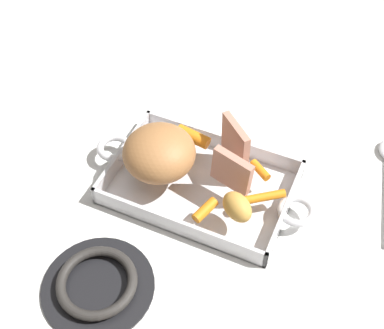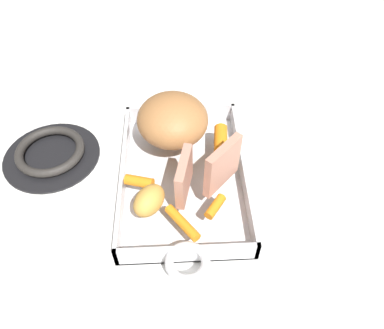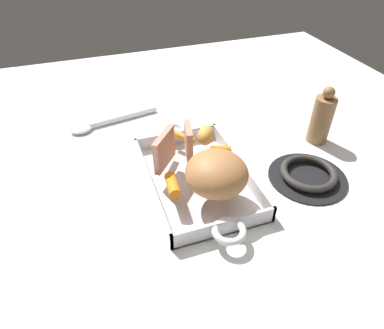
{
  "view_description": "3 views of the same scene",
  "coord_description": "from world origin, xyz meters",
  "px_view_note": "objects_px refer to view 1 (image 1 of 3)",
  "views": [
    {
      "loc": [
        0.22,
        -0.52,
        0.73
      ],
      "look_at": [
        -0.01,
        -0.01,
        0.07
      ],
      "focal_mm": 48.38,
      "sensor_mm": 36.0,
      "label": 1
    },
    {
      "loc": [
        0.43,
        -0.01,
        0.52
      ],
      "look_at": [
        0.03,
        0.01,
        0.07
      ],
      "focal_mm": 35.69,
      "sensor_mm": 36.0,
      "label": 2
    },
    {
      "loc": [
        -0.53,
        0.19,
        0.51
      ],
      "look_at": [
        -0.0,
        0.01,
        0.05
      ],
      "focal_mm": 31.64,
      "sensor_mm": 36.0,
      "label": 3
    }
  ],
  "objects_px": {
    "baby_carrot_southeast": "(205,210)",
    "baby_carrot_short": "(193,137)",
    "pork_roast": "(159,153)",
    "roast_slice_outer": "(231,173)",
    "baby_carrot_southwest": "(260,170)",
    "potato_golden_large": "(237,207)",
    "roast_slice_thick": "(235,142)",
    "roasting_dish": "(201,184)",
    "baby_carrot_long": "(265,197)",
    "stove_burner_rear": "(97,284)"
  },
  "relations": [
    {
      "from": "baby_carrot_southeast",
      "to": "baby_carrot_short",
      "type": "bearing_deg",
      "value": 120.86
    },
    {
      "from": "pork_roast",
      "to": "roast_slice_outer",
      "type": "xyz_separation_m",
      "value": [
        0.13,
        0.01,
        -0.0
      ]
    },
    {
      "from": "baby_carrot_southwest",
      "to": "roast_slice_outer",
      "type": "bearing_deg",
      "value": -126.69
    },
    {
      "from": "baby_carrot_short",
      "to": "potato_golden_large",
      "type": "xyz_separation_m",
      "value": [
        0.13,
        -0.12,
        0.01
      ]
    },
    {
      "from": "roast_slice_outer",
      "to": "baby_carrot_southeast",
      "type": "xyz_separation_m",
      "value": [
        -0.02,
        -0.07,
        -0.03
      ]
    },
    {
      "from": "roast_slice_thick",
      "to": "baby_carrot_southwest",
      "type": "bearing_deg",
      "value": -15.19
    },
    {
      "from": "roast_slice_outer",
      "to": "baby_carrot_southeast",
      "type": "height_order",
      "value": "roast_slice_outer"
    },
    {
      "from": "roasting_dish",
      "to": "pork_roast",
      "type": "distance_m",
      "value": 0.1
    },
    {
      "from": "baby_carrot_southeast",
      "to": "potato_golden_large",
      "type": "bearing_deg",
      "value": 20.77
    },
    {
      "from": "baby_carrot_short",
      "to": "baby_carrot_long",
      "type": "distance_m",
      "value": 0.18
    },
    {
      "from": "baby_carrot_southeast",
      "to": "baby_carrot_short",
      "type": "relative_size",
      "value": 0.75
    },
    {
      "from": "roast_slice_outer",
      "to": "potato_golden_large",
      "type": "distance_m",
      "value": 0.06
    },
    {
      "from": "baby_carrot_short",
      "to": "potato_golden_large",
      "type": "bearing_deg",
      "value": -42.72
    },
    {
      "from": "roast_slice_thick",
      "to": "baby_carrot_southeast",
      "type": "xyz_separation_m",
      "value": [
        0.0,
        -0.13,
        -0.03
      ]
    },
    {
      "from": "baby_carrot_short",
      "to": "baby_carrot_long",
      "type": "height_order",
      "value": "baby_carrot_short"
    },
    {
      "from": "pork_roast",
      "to": "roasting_dish",
      "type": "bearing_deg",
      "value": 12.25
    },
    {
      "from": "pork_roast",
      "to": "stove_burner_rear",
      "type": "height_order",
      "value": "pork_roast"
    },
    {
      "from": "roast_slice_outer",
      "to": "baby_carrot_long",
      "type": "xyz_separation_m",
      "value": [
        0.06,
        -0.0,
        -0.03
      ]
    },
    {
      "from": "baby_carrot_southwest",
      "to": "baby_carrot_short",
      "type": "relative_size",
      "value": 0.69
    },
    {
      "from": "roasting_dish",
      "to": "roast_slice_thick",
      "type": "xyz_separation_m",
      "value": [
        0.04,
        0.06,
        0.07
      ]
    },
    {
      "from": "roast_slice_outer",
      "to": "potato_golden_large",
      "type": "height_order",
      "value": "roast_slice_outer"
    },
    {
      "from": "roast_slice_outer",
      "to": "roasting_dish",
      "type": "bearing_deg",
      "value": 176.23
    },
    {
      "from": "roast_slice_thick",
      "to": "roast_slice_outer",
      "type": "xyz_separation_m",
      "value": [
        0.02,
        -0.06,
        -0.0
      ]
    },
    {
      "from": "roast_slice_thick",
      "to": "baby_carrot_short",
      "type": "xyz_separation_m",
      "value": [
        -0.08,
        0.01,
        -0.03
      ]
    },
    {
      "from": "baby_carrot_southeast",
      "to": "roast_slice_thick",
      "type": "bearing_deg",
      "value": 90.04
    },
    {
      "from": "baby_carrot_long",
      "to": "roast_slice_thick",
      "type": "bearing_deg",
      "value": 140.81
    },
    {
      "from": "pork_roast",
      "to": "baby_carrot_short",
      "type": "xyz_separation_m",
      "value": [
        0.03,
        0.08,
        -0.03
      ]
    },
    {
      "from": "baby_carrot_southeast",
      "to": "stove_burner_rear",
      "type": "bearing_deg",
      "value": -121.91
    },
    {
      "from": "baby_carrot_southeast",
      "to": "baby_carrot_short",
      "type": "height_order",
      "value": "baby_carrot_short"
    },
    {
      "from": "roast_slice_thick",
      "to": "stove_burner_rear",
      "type": "relative_size",
      "value": 0.45
    },
    {
      "from": "roast_slice_outer",
      "to": "baby_carrot_southwest",
      "type": "distance_m",
      "value": 0.07
    },
    {
      "from": "baby_carrot_southeast",
      "to": "potato_golden_large",
      "type": "relative_size",
      "value": 0.79
    },
    {
      "from": "pork_roast",
      "to": "roast_slice_thick",
      "type": "relative_size",
      "value": 1.57
    },
    {
      "from": "roasting_dish",
      "to": "baby_carrot_long",
      "type": "xyz_separation_m",
      "value": [
        0.12,
        -0.01,
        0.03
      ]
    },
    {
      "from": "pork_roast",
      "to": "potato_golden_large",
      "type": "bearing_deg",
      "value": -13.61
    },
    {
      "from": "baby_carrot_short",
      "to": "baby_carrot_long",
      "type": "xyz_separation_m",
      "value": [
        0.16,
        -0.07,
        -0.0
      ]
    },
    {
      "from": "baby_carrot_southeast",
      "to": "baby_carrot_short",
      "type": "distance_m",
      "value": 0.16
    },
    {
      "from": "roast_slice_outer",
      "to": "baby_carrot_short",
      "type": "bearing_deg",
      "value": 144.59
    },
    {
      "from": "pork_roast",
      "to": "baby_carrot_southeast",
      "type": "height_order",
      "value": "pork_roast"
    },
    {
      "from": "pork_roast",
      "to": "stove_burner_rear",
      "type": "bearing_deg",
      "value": -89.28
    },
    {
      "from": "pork_roast",
      "to": "roast_slice_thick",
      "type": "bearing_deg",
      "value": 34.74
    },
    {
      "from": "stove_burner_rear",
      "to": "baby_carrot_long",
      "type": "bearing_deg",
      "value": 51.78
    },
    {
      "from": "potato_golden_large",
      "to": "baby_carrot_southwest",
      "type": "bearing_deg",
      "value": 86.64
    },
    {
      "from": "baby_carrot_long",
      "to": "potato_golden_large",
      "type": "bearing_deg",
      "value": -124.01
    },
    {
      "from": "baby_carrot_southwest",
      "to": "baby_carrot_long",
      "type": "relative_size",
      "value": 0.62
    },
    {
      "from": "roasting_dish",
      "to": "baby_carrot_southeast",
      "type": "distance_m",
      "value": 0.09
    },
    {
      "from": "baby_carrot_southeast",
      "to": "baby_carrot_long",
      "type": "xyz_separation_m",
      "value": [
        0.08,
        0.07,
        -0.0
      ]
    },
    {
      "from": "roast_slice_thick",
      "to": "baby_carrot_long",
      "type": "distance_m",
      "value": 0.11
    },
    {
      "from": "baby_carrot_short",
      "to": "stove_burner_rear",
      "type": "bearing_deg",
      "value": -94.31
    },
    {
      "from": "roast_slice_outer",
      "to": "potato_golden_large",
      "type": "bearing_deg",
      "value": -58.13
    }
  ]
}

